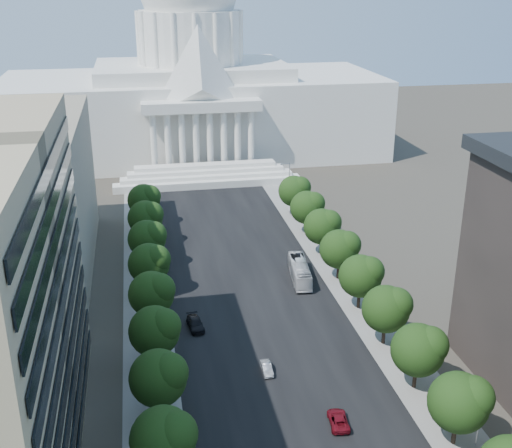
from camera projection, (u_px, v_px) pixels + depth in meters
road_asphalt at (241, 272)px, 127.13m from camera, size 30.00×260.00×0.01m
sidewalk_left at (145, 280)px, 123.83m from camera, size 8.00×260.00×0.02m
sidewalk_right at (333, 265)px, 130.42m from camera, size 8.00×260.00×0.02m
capitol at (192, 92)px, 206.79m from camera, size 120.00×56.00×73.00m
tree_l_c at (166, 438)px, 72.09m from camera, size 7.79×7.60×9.97m
tree_l_d at (161, 377)px, 83.08m from camera, size 7.79×7.60×9.97m
tree_l_e at (157, 330)px, 94.07m from camera, size 7.79×7.60×9.97m
tree_l_f at (153, 293)px, 105.06m from camera, size 7.79×7.60×9.97m
tree_l_g at (151, 263)px, 116.05m from camera, size 7.79×7.60×9.97m
tree_l_h at (149, 238)px, 127.04m from camera, size 7.79×7.60×9.97m
tree_l_i at (147, 217)px, 138.03m from camera, size 7.79×7.60×9.97m
tree_l_j at (145, 199)px, 149.02m from camera, size 7.79×7.60×9.97m
tree_r_c at (462, 401)px, 78.34m from camera, size 7.79×7.60×9.97m
tree_r_d at (421, 349)px, 89.33m from camera, size 7.79×7.60×9.97m
tree_r_e at (388, 308)px, 100.32m from camera, size 7.79×7.60×9.97m
tree_r_f at (362, 275)px, 111.31m from camera, size 7.79×7.60×9.97m
tree_r_g at (341, 248)px, 122.30m from camera, size 7.79×7.60×9.97m
tree_r_h at (323, 226)px, 133.29m from camera, size 7.79×7.60×9.97m
tree_r_i at (308, 206)px, 144.28m from camera, size 7.79×7.60×9.97m
tree_r_j at (296, 190)px, 155.27m from camera, size 7.79×7.60×9.97m
streetlight_b at (477, 408)px, 78.10m from camera, size 2.61×0.44×9.00m
streetlight_c at (397, 310)px, 101.00m from camera, size 2.61×0.44×9.00m
streetlight_d at (347, 248)px, 123.89m from camera, size 2.61×0.44×9.00m
streetlight_e at (312, 205)px, 146.79m from camera, size 2.61×0.44×9.00m
streetlight_f at (287, 174)px, 169.69m from camera, size 2.61×0.44×9.00m
car_silver at (267, 368)px, 94.96m from camera, size 1.41×4.03×1.33m
car_red at (338, 420)px, 83.84m from camera, size 2.94×5.39×1.43m
car_dark_b at (195, 324)px, 106.75m from camera, size 2.98×5.89×1.64m
city_bus at (300, 271)px, 123.51m from camera, size 4.49×13.26×3.62m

